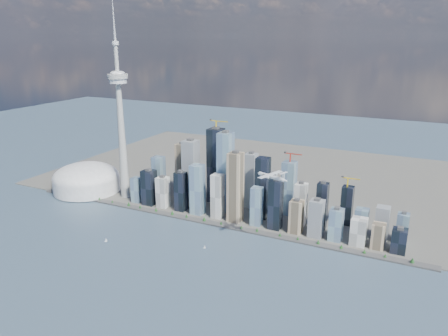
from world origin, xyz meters
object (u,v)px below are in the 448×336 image
at_px(sailboat_west, 106,240).
at_px(airplane, 272,176).
at_px(dome_stadium, 86,179).
at_px(needle_tower, 121,119).
at_px(sailboat_east, 205,247).

bearing_deg(sailboat_west, airplane, -3.69).
distance_m(dome_stadium, sailboat_west, 377.13).
bearing_deg(dome_stadium, needle_tower, 4.09).
distance_m(dome_stadium, airplane, 675.44).
xyz_separation_m(airplane, sailboat_east, (-140.55, -40.47, -176.66)).
relative_size(airplane, sailboat_west, 7.98).
height_order(needle_tower, dome_stadium, needle_tower).
xyz_separation_m(needle_tower, dome_stadium, (-140.00, -10.00, -196.40)).
relative_size(dome_stadium, sailboat_west, 20.51).
distance_m(airplane, sailboat_east, 229.35).
distance_m(needle_tower, dome_stadium, 241.40).
xyz_separation_m(dome_stadium, sailboat_east, (506.22, -175.82, -36.72)).
xyz_separation_m(dome_stadium, sailboat_west, (282.77, -246.87, -36.31)).
bearing_deg(sailboat_west, needle_tower, 98.34).
bearing_deg(sailboat_east, sailboat_west, -175.86).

